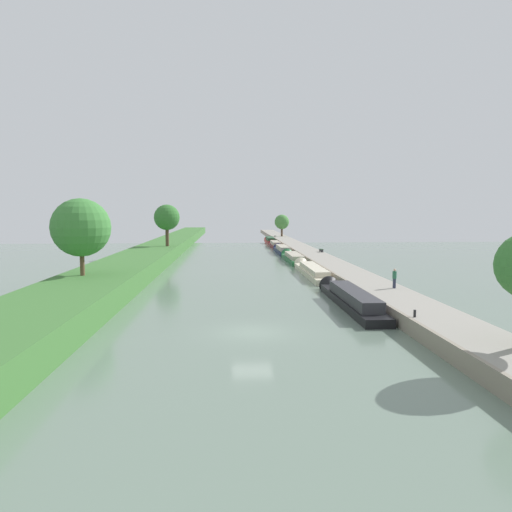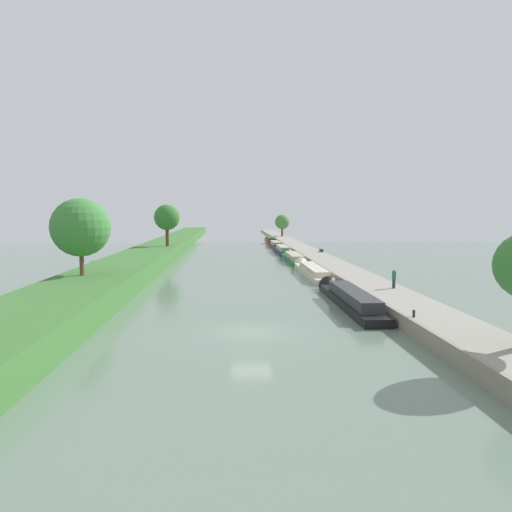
% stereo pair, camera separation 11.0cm
% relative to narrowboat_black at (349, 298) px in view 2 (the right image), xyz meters
% --- Properties ---
extents(ground_plane, '(160.00, 160.00, 0.00)m').
position_rel_narrowboat_black_xyz_m(ground_plane, '(-8.19, -7.81, -0.58)').
color(ground_plane, slate).
extents(left_grassy_bank, '(6.89, 260.00, 1.89)m').
position_rel_narrowboat_black_xyz_m(left_grassy_bank, '(-21.31, -7.81, 0.36)').
color(left_grassy_bank, '#3D7033').
rests_on(left_grassy_bank, ground_plane).
extents(right_towpath, '(4.01, 260.00, 1.00)m').
position_rel_narrowboat_black_xyz_m(right_towpath, '(3.49, -7.81, -0.08)').
color(right_towpath, gray).
rests_on(right_towpath, ground_plane).
extents(stone_quay, '(0.25, 260.00, 1.05)m').
position_rel_narrowboat_black_xyz_m(stone_quay, '(1.36, -7.81, -0.05)').
color(stone_quay, gray).
rests_on(stone_quay, ground_plane).
extents(narrowboat_black, '(1.98, 15.23, 2.05)m').
position_rel_narrowboat_black_xyz_m(narrowboat_black, '(0.00, 0.00, 0.00)').
color(narrowboat_black, black).
rests_on(narrowboat_black, ground_plane).
extents(narrowboat_cream, '(2.00, 16.20, 1.90)m').
position_rel_narrowboat_black_xyz_m(narrowboat_cream, '(0.07, 17.41, -0.09)').
color(narrowboat_cream, beige).
rests_on(narrowboat_cream, ground_plane).
extents(narrowboat_green, '(2.12, 13.92, 2.01)m').
position_rel_narrowboat_black_xyz_m(narrowboat_green, '(-0.04, 32.51, -0.08)').
color(narrowboat_green, '#1E6033').
rests_on(narrowboat_green, ground_plane).
extents(narrowboat_navy, '(1.94, 13.14, 1.97)m').
position_rel_narrowboat_black_xyz_m(narrowboat_navy, '(-0.17, 45.83, -0.03)').
color(narrowboat_navy, '#141E42').
rests_on(narrowboat_navy, ground_plane).
extents(narrowboat_maroon, '(1.84, 11.83, 1.86)m').
position_rel_narrowboat_black_xyz_m(narrowboat_maroon, '(-0.11, 58.95, -0.07)').
color(narrowboat_maroon, maroon).
rests_on(narrowboat_maroon, ground_plane).
extents(narrowboat_red, '(1.84, 12.49, 1.94)m').
position_rel_narrowboat_black_xyz_m(narrowboat_red, '(-0.03, 72.05, -0.02)').
color(narrowboat_red, maroon).
rests_on(narrowboat_red, ground_plane).
extents(tree_rightbank_midnear, '(3.74, 3.74, 5.58)m').
position_rel_narrowboat_black_xyz_m(tree_rightbank_midnear, '(3.91, 81.08, 4.11)').
color(tree_rightbank_midnear, '#4C3828').
rests_on(tree_rightbank_midnear, right_towpath).
extents(tree_leftbank_downstream, '(4.08, 4.08, 6.65)m').
position_rel_narrowboat_black_xyz_m(tree_leftbank_downstream, '(-19.53, 38.08, 5.87)').
color(tree_leftbank_downstream, '#4C3828').
rests_on(tree_leftbank_downstream, left_grassy_bank).
extents(tree_leftbank_upstream, '(5.06, 5.06, 6.72)m').
position_rel_narrowboat_black_xyz_m(tree_leftbank_upstream, '(-22.42, 4.83, 5.49)').
color(tree_leftbank_upstream, brown).
rests_on(tree_leftbank_upstream, left_grassy_bank).
extents(person_walking, '(0.34, 0.34, 1.66)m').
position_rel_narrowboat_black_xyz_m(person_walking, '(4.32, 1.80, 1.30)').
color(person_walking, '#282D42').
rests_on(person_walking, right_towpath).
extents(mooring_bollard_near, '(0.16, 0.16, 0.45)m').
position_rel_narrowboat_black_xyz_m(mooring_bollard_near, '(1.78, -8.60, 0.65)').
color(mooring_bollard_near, black).
rests_on(mooring_bollard_near, right_towpath).
extents(mooring_bollard_far, '(0.16, 0.16, 0.45)m').
position_rel_narrowboat_black_xyz_m(mooring_bollard_far, '(1.78, 77.39, 0.65)').
color(mooring_bollard_far, black).
rests_on(mooring_bollard_far, right_towpath).
extents(park_bench, '(0.44, 1.50, 0.47)m').
position_rel_narrowboat_black_xyz_m(park_bench, '(5.04, 36.04, 0.77)').
color(park_bench, '#333338').
rests_on(park_bench, right_towpath).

